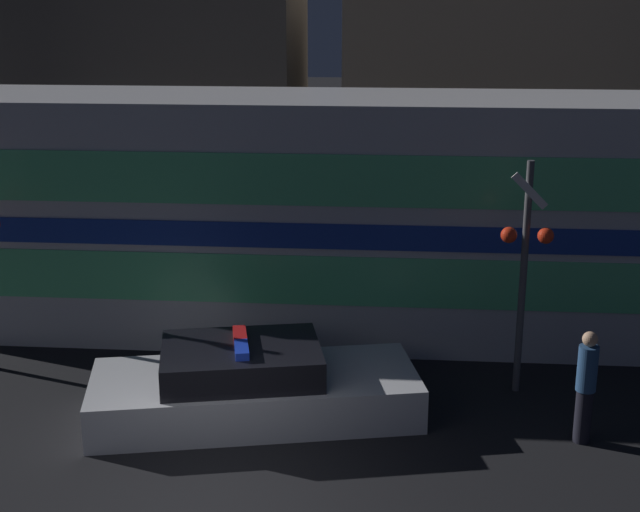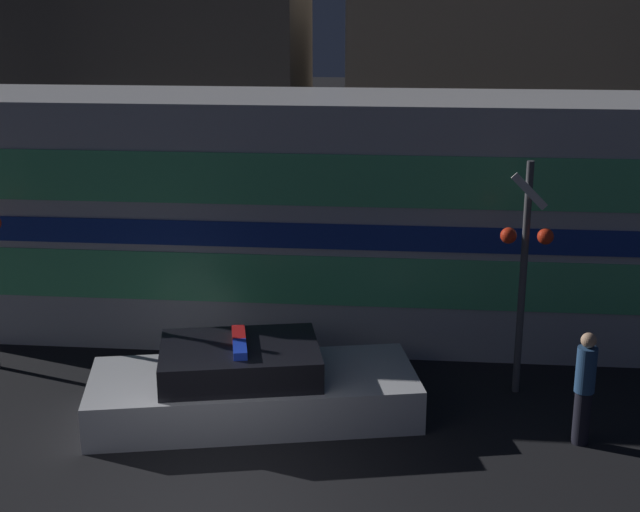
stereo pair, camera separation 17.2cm
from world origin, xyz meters
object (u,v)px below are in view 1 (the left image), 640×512
train (373,216)px  crossing_signal_near (525,260)px  police_car (252,387)px  pedestrian (586,386)px

train → crossing_signal_near: bearing=-47.9°
train → police_car: (-1.72, -3.91, -1.76)m
train → police_car: 4.62m
police_car → crossing_signal_near: 4.68m
police_car → crossing_signal_near: crossing_signal_near is taller
police_car → crossing_signal_near: size_ratio=1.38×
police_car → pedestrian: size_ratio=3.09×
crossing_signal_near → train: bearing=132.1°
train → crossing_signal_near: 3.65m
train → crossing_signal_near: size_ratio=4.08×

